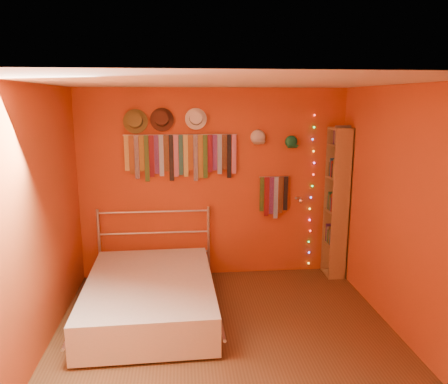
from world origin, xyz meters
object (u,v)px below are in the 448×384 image
object	(u,v)px
reading_lamp	(300,200)
bookshelf	(340,202)
tie_rack	(181,154)
bed	(150,296)

from	to	relation	value
reading_lamp	bookshelf	xyz separation A→B (m)	(0.54, -0.00, -0.04)
reading_lamp	tie_rack	bearing A→B (deg)	174.37
tie_rack	reading_lamp	distance (m)	1.66
reading_lamp	bed	bearing A→B (deg)	-154.85
reading_lamp	bed	distance (m)	2.27
bookshelf	bed	world-z (taller)	bookshelf
bed	reading_lamp	bearing A→B (deg)	24.00
reading_lamp	bookshelf	bearing A→B (deg)	-0.34
tie_rack	bed	distance (m)	1.82
reading_lamp	bookshelf	distance (m)	0.54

